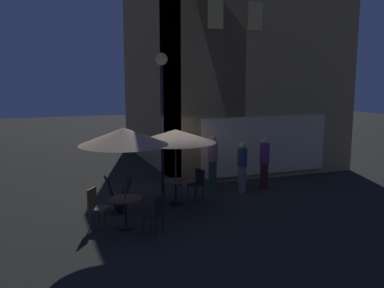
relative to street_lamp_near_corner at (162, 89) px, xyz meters
The scene contains 14 objects.
ground_plane 3.49m from the street_lamp_near_corner, 95.86° to the right, with size 60.00×60.00×0.00m, color #262722.
cafe_building 4.72m from the street_lamp_near_corner, 48.47° to the left, with size 7.21×8.99×7.80m.
street_lamp_near_corner is the anchor object (origin of this frame).
menu_sandwich_board 3.58m from the street_lamp_near_corner, 140.29° to the right, with size 0.69×0.57×1.00m.
cafe_table_0 4.27m from the street_lamp_near_corner, 123.14° to the right, with size 0.80×0.80×0.77m.
cafe_table_1 3.09m from the street_lamp_near_corner, 89.70° to the right, with size 0.70×0.70×0.71m.
patio_umbrella_0 3.43m from the street_lamp_near_corner, 123.14° to the right, with size 2.14×2.14×2.50m.
patio_umbrella_1 1.82m from the street_lamp_near_corner, 89.70° to the right, with size 2.36×2.36×2.21m.
cafe_chair_0 4.33m from the street_lamp_near_corner, 137.06° to the right, with size 0.59×0.59×0.96m.
cafe_chair_1 4.50m from the street_lamp_near_corner, 109.30° to the right, with size 0.59×0.59×0.96m.
cafe_chair_2 3.06m from the street_lamp_near_corner, 51.91° to the right, with size 0.50×0.50×0.92m.
patron_standing_0 4.17m from the street_lamp_near_corner, 12.21° to the right, with size 0.32×0.32×1.72m.
patron_standing_1 3.56m from the street_lamp_near_corner, 18.54° to the right, with size 0.31×0.31×1.65m.
patron_standing_2 2.88m from the street_lamp_near_corner, 11.67° to the right, with size 0.31×0.31×1.85m.
Camera 1 is at (-3.67, -11.39, 3.67)m, focal length 38.89 mm.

